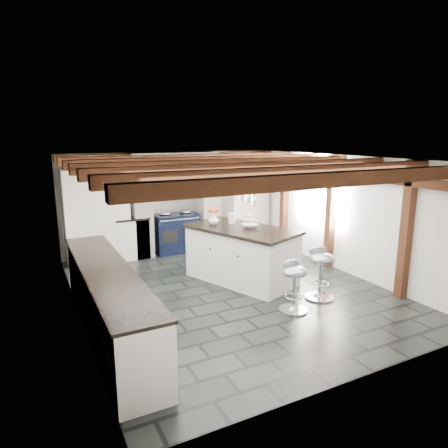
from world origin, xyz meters
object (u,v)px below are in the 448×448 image
bar_stool_near (321,267)px  range_cooker (176,232)px  bar_stool_far (294,280)px  kitchen_island (241,254)px

bar_stool_near → range_cooker: bearing=128.8°
bar_stool_near → bar_stool_far: size_ratio=1.09×
kitchen_island → bar_stool_near: (0.76, -1.32, 0.03)m
bar_stool_near → bar_stool_far: 0.72m
range_cooker → bar_stool_far: bearing=-83.0°
kitchen_island → bar_stool_far: kitchen_island is taller
kitchen_island → bar_stool_far: bearing=-108.7°
range_cooker → kitchen_island: (0.41, -2.37, 0.05)m
range_cooker → bar_stool_near: bearing=-72.4°
bar_stool_near → bar_stool_far: bar_stool_near is taller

